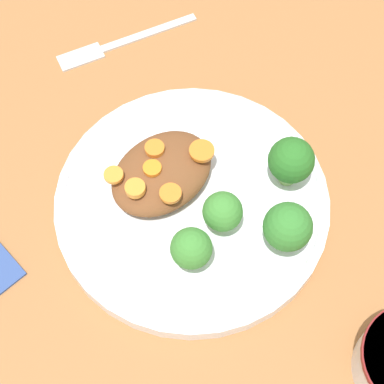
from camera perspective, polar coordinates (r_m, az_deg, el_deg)
ground_plane at (r=0.67m, az=0.00°, el=-1.37°), size 4.00×4.00×0.00m
plate at (r=0.66m, az=0.00°, el=-0.88°), size 0.28×0.28×0.02m
stew_mound at (r=0.65m, az=-2.71°, el=1.72°), size 0.11×0.08×0.03m
broccoli_floret_0 at (r=0.59m, az=-0.06°, el=-5.08°), size 0.04×0.04×0.05m
broccoli_floret_1 at (r=0.61m, az=2.97°, el=-1.58°), size 0.04×0.04×0.05m
broccoli_floret_2 at (r=0.60m, az=8.50°, el=-3.13°), size 0.05×0.05×0.06m
broccoli_floret_3 at (r=0.64m, az=8.80°, el=2.73°), size 0.05×0.05×0.06m
carrot_slice_0 at (r=0.61m, az=-1.93°, el=-0.13°), size 0.02×0.02×0.00m
carrot_slice_1 at (r=0.62m, az=-5.07°, el=0.33°), size 0.02×0.02×0.01m
carrot_slice_2 at (r=0.64m, az=0.87°, el=3.67°), size 0.03×0.03×0.00m
carrot_slice_3 at (r=0.64m, az=-3.09°, el=4.10°), size 0.02×0.02×0.01m
carrot_slice_4 at (r=0.63m, az=-3.55°, el=2.12°), size 0.02×0.02×0.00m
carrot_slice_5 at (r=0.63m, az=-6.99°, el=1.52°), size 0.02×0.02×0.00m
fork at (r=0.79m, az=-6.90°, el=12.91°), size 0.17×0.07×0.01m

